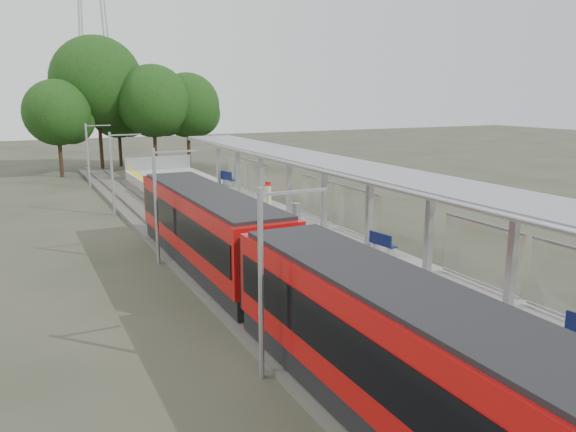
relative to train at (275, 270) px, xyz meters
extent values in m
cube|color=#59544C|center=(0.00, 10.05, -1.93)|extent=(3.00, 70.00, 0.24)
cube|color=gray|center=(4.50, 10.05, -1.55)|extent=(6.00, 50.00, 1.00)
cube|color=gold|center=(1.95, 10.05, -1.04)|extent=(0.60, 50.00, 0.02)
cube|color=#9EA0A5|center=(4.50, 35.00, -0.45)|extent=(6.00, 0.10, 1.20)
cube|color=black|center=(0.00, -7.02, -1.40)|extent=(2.50, 13.50, 0.70)
cube|color=#AA0C0C|center=(0.00, -7.02, 0.20)|extent=(2.65, 13.50, 2.50)
cube|color=black|center=(0.00, -7.02, 0.25)|extent=(2.72, 12.96, 1.20)
cube|color=black|center=(0.00, -7.02, 1.50)|extent=(2.40, 12.82, 0.15)
cube|color=#0D8489|center=(1.36, -7.02, 0.05)|extent=(0.04, 1.30, 2.00)
cube|color=black|center=(0.00, 7.08, -1.40)|extent=(2.50, 13.50, 0.70)
cube|color=#AA0C0C|center=(0.00, 7.08, 0.20)|extent=(2.65, 13.50, 2.50)
cube|color=black|center=(0.00, 7.08, 0.25)|extent=(2.72, 12.96, 1.20)
cube|color=black|center=(0.00, 7.08, 1.50)|extent=(2.40, 12.82, 0.15)
cube|color=#0D8489|center=(1.36, 7.08, 0.05)|extent=(0.04, 1.30, 2.00)
cylinder|color=black|center=(0.00, 2.36, -1.70)|extent=(2.20, 0.70, 0.70)
cube|color=black|center=(0.00, 0.03, -0.05)|extent=(2.30, 0.80, 2.40)
cube|color=#9EA0A5|center=(6.50, -3.95, 0.70)|extent=(0.25, 0.25, 3.50)
cube|color=#9EA0A5|center=(6.50, 0.05, 0.70)|extent=(0.25, 0.25, 3.50)
cube|color=#9EA0A5|center=(6.50, 4.05, 0.70)|extent=(0.25, 0.25, 3.50)
cube|color=#9EA0A5|center=(6.50, 8.05, 0.70)|extent=(0.25, 0.25, 3.50)
cube|color=#9EA0A5|center=(6.50, 12.05, 0.70)|extent=(0.25, 0.25, 3.50)
cube|color=#9EA0A5|center=(6.50, 16.05, 0.70)|extent=(0.25, 0.25, 3.50)
cube|color=#9EA0A5|center=(6.50, 20.05, 0.70)|extent=(0.25, 0.25, 3.50)
cube|color=#9EA0A5|center=(6.50, 24.05, 0.70)|extent=(0.25, 0.25, 3.50)
cube|color=gray|center=(6.10, 6.05, 2.53)|extent=(3.20, 38.00, 0.16)
cylinder|color=#9EA0A5|center=(4.55, 6.05, 2.45)|extent=(0.24, 38.00, 0.24)
cube|color=silver|center=(7.20, -1.95, 0.15)|extent=(0.05, 3.70, 2.20)
cube|color=silver|center=(7.20, 6.05, 0.15)|extent=(0.05, 3.70, 2.20)
cube|color=silver|center=(7.20, 10.05, 0.15)|extent=(0.05, 3.70, 2.20)
cube|color=silver|center=(7.20, 18.05, 0.15)|extent=(0.05, 3.70, 2.20)
cube|color=silver|center=(7.20, 22.05, 0.15)|extent=(0.05, 3.70, 2.20)
cylinder|color=#382316|center=(-3.33, 41.04, -0.03)|extent=(0.36, 0.36, 4.05)
sphere|color=#254D16|center=(-3.33, 41.04, 4.02)|extent=(6.15, 6.15, 6.15)
cylinder|color=#382316|center=(0.79, 43.78, 0.93)|extent=(0.36, 0.36, 5.96)
sphere|color=#254D16|center=(0.79, 43.78, 6.88)|extent=(9.06, 9.06, 9.06)
cylinder|color=#382316|center=(3.21, 46.88, 0.03)|extent=(0.36, 0.36, 4.17)
sphere|color=#254D16|center=(3.21, 46.88, 4.20)|extent=(6.34, 6.34, 6.34)
cylinder|color=#382316|center=(5.61, 40.68, 0.31)|extent=(0.36, 0.36, 4.72)
sphere|color=#254D16|center=(5.61, 40.68, 5.03)|extent=(7.17, 7.17, 7.17)
cylinder|color=#382316|center=(9.48, 42.01, 0.15)|extent=(0.36, 0.36, 4.41)
sphere|color=#254D16|center=(9.48, 42.01, 4.56)|extent=(6.70, 6.70, 6.70)
cylinder|color=#9EA0A5|center=(-1.80, -2.95, 0.65)|extent=(0.16, 0.16, 5.40)
cube|color=#9EA0A5|center=(-0.80, -2.95, 3.15)|extent=(2.00, 0.08, 0.08)
cylinder|color=#9EA0A5|center=(-1.80, 9.05, 0.65)|extent=(0.16, 0.16, 5.40)
cube|color=#9EA0A5|center=(-0.80, 9.05, 3.15)|extent=(2.00, 0.08, 0.08)
cylinder|color=#9EA0A5|center=(-1.80, 21.05, 0.65)|extent=(0.16, 0.16, 5.40)
cube|color=#9EA0A5|center=(-0.80, 21.05, 3.15)|extent=(2.00, 0.08, 0.08)
cylinder|color=#9EA0A5|center=(-1.80, 33.05, 0.65)|extent=(0.16, 0.16, 5.40)
cube|color=#9EA0A5|center=(-0.80, 33.05, 3.15)|extent=(2.00, 0.08, 0.08)
cube|color=#9EA0A5|center=(5.97, -6.80, -0.83)|extent=(0.40, 0.11, 0.44)
cube|color=#101A52|center=(6.58, 3.02, -0.65)|extent=(0.58, 1.39, 0.05)
cube|color=#101A52|center=(6.40, 3.02, -0.38)|extent=(0.23, 1.34, 0.49)
cube|color=#9EA0A5|center=(6.58, 2.48, -0.85)|extent=(0.36, 0.10, 0.39)
cube|color=#9EA0A5|center=(6.58, 3.55, -0.85)|extent=(0.36, 0.10, 0.39)
cube|color=#101A52|center=(6.99, 23.36, -0.57)|extent=(0.84, 1.67, 0.06)
cube|color=#101A52|center=(6.78, 23.36, -0.25)|extent=(0.43, 1.57, 0.59)
cube|color=#9EA0A5|center=(6.99, 22.72, -0.82)|extent=(0.43, 0.16, 0.47)
cube|color=#9EA0A5|center=(6.99, 24.00, -0.82)|extent=(0.43, 0.16, 0.47)
cylinder|color=beige|center=(5.88, 13.62, -0.33)|extent=(0.38, 0.38, 1.44)
cube|color=red|center=(5.88, 13.62, 0.53)|extent=(0.33, 0.19, 0.24)
cylinder|color=#9EA0A5|center=(6.07, 10.34, -0.56)|extent=(0.61, 0.61, 0.98)
camera|label=1|loc=(-7.52, -16.18, 5.73)|focal=35.00mm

